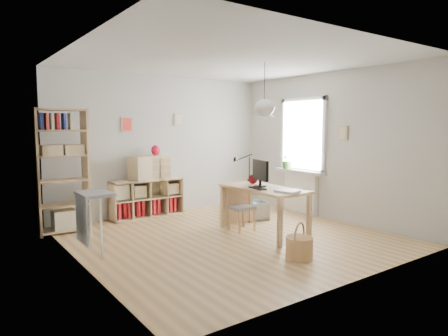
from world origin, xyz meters
TOP-DOWN VIEW (x-y plane):
  - ground at (0.00, 0.00)m, footprint 4.50×4.50m
  - room_shell at (0.55, -0.15)m, footprint 4.50×4.50m
  - window_unit at (2.23, 0.60)m, footprint 0.07×1.16m
  - radiator at (2.19, 0.60)m, footprint 0.10×0.80m
  - windowsill at (2.14, 0.60)m, footprint 0.22×1.20m
  - desk at (0.55, -0.15)m, footprint 0.70×1.50m
  - cube_shelf at (-0.47, 2.08)m, footprint 1.40×0.38m
  - tall_bookshelf at (-2.04, 1.80)m, footprint 0.80×0.38m
  - side_table at (-2.04, 0.35)m, footprint 0.40×0.55m
  - chair at (0.39, 0.26)m, footprint 0.37×0.37m
  - wicker_basket at (0.12, -1.36)m, footprint 0.35×0.35m
  - storage_chest at (1.04, 0.81)m, footprint 0.81×0.86m
  - monitor at (0.56, -0.06)m, footprint 0.20×0.49m
  - keyboard at (0.39, -0.19)m, footprint 0.18×0.36m
  - task_lamp at (0.59, 0.46)m, footprint 0.43×0.16m
  - yarn_ball at (0.68, 0.27)m, footprint 0.16×0.16m
  - paper_tray at (0.53, -0.70)m, footprint 0.32×0.36m
  - drawer_chest at (-0.39, 2.04)m, footprint 0.83×0.51m
  - red_vase at (-0.26, 2.04)m, footprint 0.16×0.16m
  - potted_plant at (2.12, 0.92)m, footprint 0.34×0.31m

SIDE VIEW (x-z plane):
  - ground at x=0.00m, z-range 0.00..0.00m
  - wicker_basket at x=0.12m, z-range -0.09..0.40m
  - storage_chest at x=1.04m, z-range -0.11..0.55m
  - cube_shelf at x=-0.47m, z-range -0.06..0.66m
  - radiator at x=2.19m, z-range 0.00..0.80m
  - chair at x=0.39m, z-range 0.05..0.78m
  - desk at x=0.55m, z-range 0.28..1.03m
  - side_table at x=-2.04m, z-range 0.24..1.09m
  - keyboard at x=0.39m, z-range 0.75..0.77m
  - paper_tray at x=0.53m, z-range 0.75..0.78m
  - yarn_ball at x=0.68m, z-range 0.75..0.91m
  - windowsill at x=2.14m, z-range 0.80..0.86m
  - drawer_chest at x=-0.39m, z-range 0.72..1.16m
  - monitor at x=0.56m, z-range 0.78..1.21m
  - potted_plant at x=2.12m, z-range 0.86..1.21m
  - task_lamp at x=0.59m, z-range 0.83..1.29m
  - tall_bookshelf at x=-2.04m, z-range 0.09..2.09m
  - red_vase at x=-0.26m, z-range 1.16..1.36m
  - window_unit at x=2.23m, z-range 0.82..2.28m
  - room_shell at x=0.55m, z-range -0.25..4.25m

